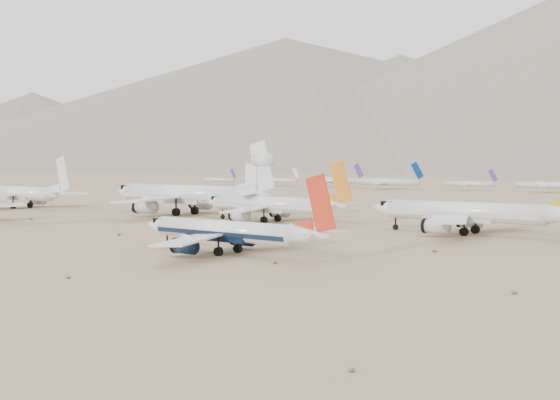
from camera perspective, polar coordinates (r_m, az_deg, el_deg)
name	(u,v)px	position (r m, az deg, el deg)	size (l,w,h in m)	color
ground	(164,253)	(128.53, -9.43, -4.25)	(7000.00, 7000.00, 0.00)	#88704F
main_airliner	(231,232)	(124.16, -4.03, -2.61)	(41.24, 40.28, 14.56)	white
row2_gold_tail	(473,213)	(163.56, 15.39, -1.03)	(49.62, 48.53, 17.67)	white
row2_orange_tail	(273,205)	(190.84, -0.61, -0.43)	(47.06, 46.04, 16.79)	white
row2_white_trijet	(189,194)	(218.48, -7.39, 0.47)	(64.27, 62.82, 22.78)	white
row2_white_twin	(22,194)	(267.16, -20.20, 0.48)	(52.12, 51.00, 18.62)	white
desert_scrub	(19,272)	(109.70, -20.44, -5.49)	(261.14, 121.67, 0.63)	brown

